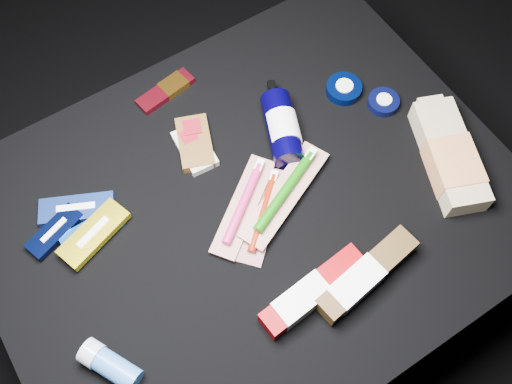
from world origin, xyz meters
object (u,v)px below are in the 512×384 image
lotion_bottle (282,128)px  deodorant_stick (109,365)px  toothpaste_carton_red (309,294)px  bodywash_bottle (450,157)px

lotion_bottle → deodorant_stick: bearing=-133.1°
deodorant_stick → toothpaste_carton_red: 0.35m
deodorant_stick → toothpaste_carton_red: deodorant_stick is taller
toothpaste_carton_red → bodywash_bottle: bearing=5.9°
bodywash_bottle → lotion_bottle: bearing=158.3°
toothpaste_carton_red → lotion_bottle: bearing=59.1°
lotion_bottle → bodywash_bottle: (0.23, -0.22, -0.01)m
lotion_bottle → bodywash_bottle: lotion_bottle is taller
lotion_bottle → toothpaste_carton_red: 0.33m
bodywash_bottle → toothpaste_carton_red: size_ratio=1.19×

